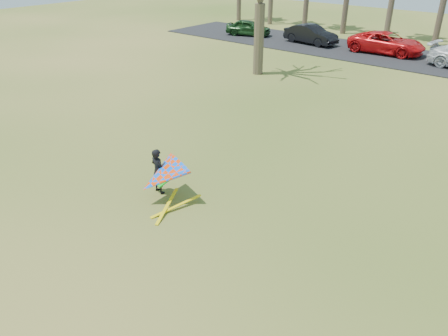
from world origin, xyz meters
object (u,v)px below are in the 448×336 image
Objects in this scene: car_1 at (311,34)px; kite_flyer at (161,176)px; car_0 at (248,28)px; car_2 at (387,43)px.

car_1 is 25.65m from kite_flyer.
car_0 is at bearing 100.83° from car_1.
car_0 is 0.88× the size of car_1.
kite_flyer is at bearing -166.63° from car_0.
car_2 is at bearing 95.48° from kite_flyer.
kite_flyer reaches higher than car_0.
car_2 reaches higher than car_1.
car_2 is (6.03, 0.53, 0.02)m from car_1.
car_1 is 6.05m from car_2.
car_1 is at bearing 109.12° from kite_flyer.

